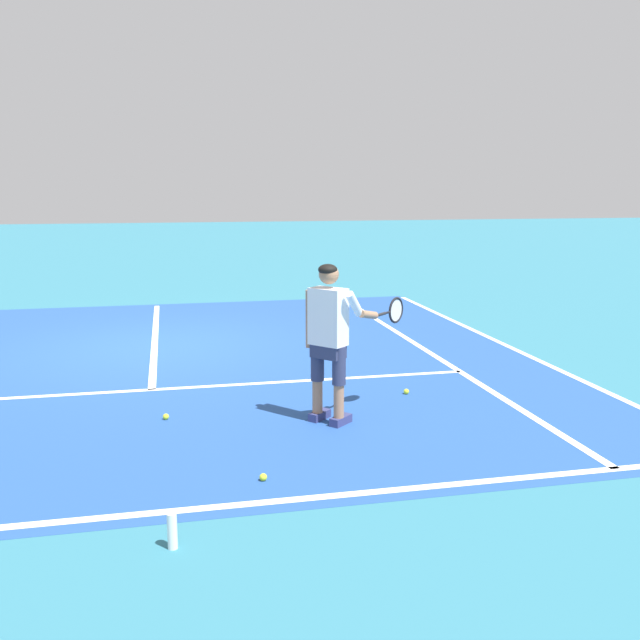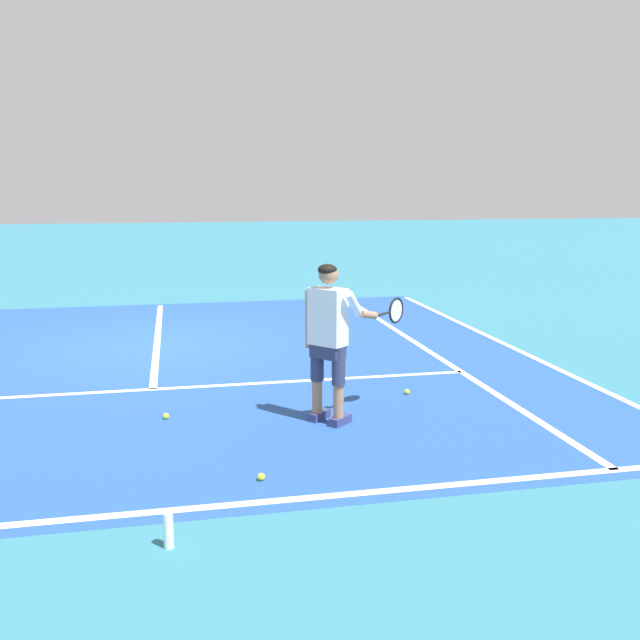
{
  "view_description": "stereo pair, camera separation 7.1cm",
  "coord_description": "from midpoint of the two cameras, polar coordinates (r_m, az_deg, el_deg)",
  "views": [
    {
      "loc": [
        0.25,
        -11.16,
        2.49
      ],
      "look_at": [
        1.87,
        -3.76,
        1.05
      ],
      "focal_mm": 39.31,
      "sensor_mm": 36.0,
      "label": 1
    },
    {
      "loc": [
        0.32,
        -11.17,
        2.49
      ],
      "look_at": [
        1.87,
        -3.76,
        1.05
      ],
      "focal_mm": 39.31,
      "sensor_mm": 36.0,
      "label": 2
    }
  ],
  "objects": [
    {
      "name": "court_inner_surface",
      "position": [
        10.45,
        -13.59,
        -3.3
      ],
      "size": [
        10.98,
        10.25,
        0.0
      ],
      "primitive_type": "cube",
      "color": "#234C93",
      "rests_on": "ground"
    },
    {
      "name": "tennis_ball_near_feet",
      "position": [
        6.2,
        -4.98,
        -12.63
      ],
      "size": [
        0.07,
        0.07,
        0.07
      ],
      "primitive_type": "sphere",
      "color": "#CCE02D",
      "rests_on": "ground"
    },
    {
      "name": "line_doubles_right",
      "position": [
        11.67,
        14.46,
        -1.87
      ],
      "size": [
        0.1,
        9.85,
        0.01
      ],
      "primitive_type": "cube",
      "color": "white",
      "rests_on": "ground"
    },
    {
      "name": "line_singles_right",
      "position": [
        11.13,
        8.11,
        -2.24
      ],
      "size": [
        0.1,
        9.85,
        0.01
      ],
      "primitive_type": "cube",
      "color": "white",
      "rests_on": "ground"
    },
    {
      "name": "ground_plane",
      "position": [
        11.44,
        -13.5,
        -2.09
      ],
      "size": [
        80.0,
        80.0,
        0.0
      ],
      "primitive_type": "plane",
      "color": "teal"
    },
    {
      "name": "line_baseline",
      "position": [
        5.79,
        -14.47,
        -15.03
      ],
      "size": [
        10.98,
        0.1,
        0.01
      ],
      "primitive_type": "cube",
      "color": "white",
      "rests_on": "ground"
    },
    {
      "name": "water_bottle",
      "position": [
        5.21,
        -12.34,
        -16.43
      ],
      "size": [
        0.07,
        0.07,
        0.26
      ],
      "primitive_type": "cylinder",
      "color": "white",
      "rests_on": "ground"
    },
    {
      "name": "tennis_player",
      "position": [
        7.35,
        0.57,
        -1.01
      ],
      "size": [
        1.18,
        0.69,
        1.71
      ],
      "color": "navy",
      "rests_on": "ground"
    },
    {
      "name": "tennis_ball_by_baseline",
      "position": [
        7.87,
        -12.69,
        -7.68
      ],
      "size": [
        0.07,
        0.07,
        0.07
      ],
      "primitive_type": "sphere",
      "color": "#CCE02D",
      "rests_on": "ground"
    },
    {
      "name": "line_service",
      "position": [
        9.03,
        -13.75,
        -5.53
      ],
      "size": [
        8.23,
        0.1,
        0.01
      ],
      "primitive_type": "cube",
      "color": "white",
      "rests_on": "ground"
    },
    {
      "name": "tennis_ball_mid_court",
      "position": [
        8.65,
        6.81,
        -5.8
      ],
      "size": [
        0.07,
        0.07,
        0.07
      ],
      "primitive_type": "sphere",
      "color": "#CCE02D",
      "rests_on": "ground"
    },
    {
      "name": "line_centre_service",
      "position": [
        12.13,
        -13.45,
        -1.34
      ],
      "size": [
        0.1,
        6.4,
        0.01
      ],
      "primitive_type": "cube",
      "color": "white",
      "rests_on": "ground"
    }
  ]
}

